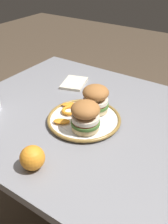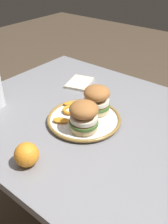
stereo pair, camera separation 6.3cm
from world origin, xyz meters
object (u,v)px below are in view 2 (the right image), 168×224
dining_table (106,150)px  sandwich_half_right (84,115)px  dinner_plate (84,119)px  whole_orange (27,155)px  sandwich_half_left (97,99)px

dining_table → sandwich_half_right: sandwich_half_right is taller
dinner_plate → sandwich_half_right: bearing=-51.8°
whole_orange → sandwich_half_left: bearing=89.7°
sandwich_half_left → whole_orange: bearing=-90.3°
dining_table → sandwich_half_left: sandwich_half_left is taller
dining_table → sandwich_half_left: 0.20m
dining_table → sandwich_half_right: size_ratio=10.22×
sandwich_half_right → dinner_plate: bearing=128.2°
dining_table → whole_orange: (-0.07, -0.31, 0.16)m
whole_orange → sandwich_half_right: bearing=81.5°
sandwich_half_left → sandwich_half_right: bearing=-74.6°
sandwich_half_left → dining_table: bearing=-20.1°
dining_table → dinner_plate: size_ratio=4.35×
dinner_plate → sandwich_half_right: 0.09m
dinner_plate → dining_table: bearing=27.0°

